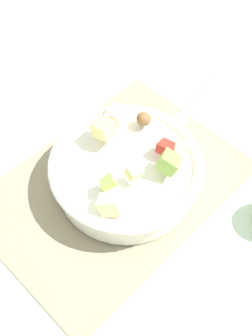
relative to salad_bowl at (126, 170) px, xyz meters
The scene contains 4 objects.
ground_plane 0.05m from the salad_bowl, 153.06° to the left, with size 2.40×2.40×0.00m, color silver.
placemat 0.05m from the salad_bowl, 153.06° to the left, with size 0.46×0.32×0.01m, color gray.
salad_bowl is the anchor object (origin of this frame).
serving_spoon 0.23m from the salad_bowl, ahead, with size 0.24×0.06×0.01m.
Camera 1 is at (-0.28, -0.32, 0.67)m, focal length 46.85 mm.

